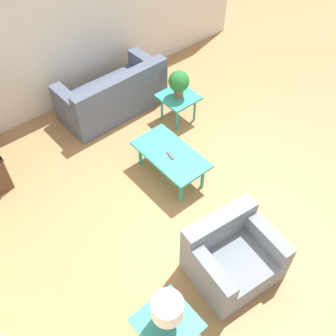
% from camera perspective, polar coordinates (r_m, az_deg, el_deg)
% --- Properties ---
extents(ground_plane, '(14.00, 14.00, 0.00)m').
position_cam_1_polar(ground_plane, '(5.65, 4.29, -3.59)').
color(ground_plane, '#A87A4C').
extents(wall_right, '(0.12, 7.20, 2.70)m').
position_cam_1_polar(wall_right, '(6.79, -14.05, 19.69)').
color(wall_right, silver).
rests_on(wall_right, ground_plane).
extents(sofa, '(0.88, 1.80, 0.83)m').
position_cam_1_polar(sofa, '(6.80, -7.87, 10.34)').
color(sofa, '#4C566B').
rests_on(sofa, ground_plane).
extents(armchair, '(0.95, 1.06, 0.77)m').
position_cam_1_polar(armchair, '(4.77, 9.18, -12.49)').
color(armchair, slate).
rests_on(armchair, ground_plane).
extents(coffee_table, '(1.13, 0.61, 0.46)m').
position_cam_1_polar(coffee_table, '(5.56, 0.38, 1.80)').
color(coffee_table, teal).
rests_on(coffee_table, ground_plane).
extents(side_table_plant, '(0.57, 0.57, 0.48)m').
position_cam_1_polar(side_table_plant, '(6.50, 1.53, 9.95)').
color(side_table_plant, teal).
rests_on(side_table_plant, ground_plane).
extents(side_table_lamp, '(0.57, 0.57, 0.48)m').
position_cam_1_polar(side_table_lamp, '(4.25, -0.10, -21.81)').
color(side_table_lamp, teal).
rests_on(side_table_lamp, ground_plane).
extents(potted_plant, '(0.34, 0.34, 0.45)m').
position_cam_1_polar(potted_plant, '(6.30, 1.59, 12.35)').
color(potted_plant, brown).
rests_on(potted_plant, side_table_plant).
extents(table_lamp, '(0.31, 0.31, 0.46)m').
position_cam_1_polar(table_lamp, '(3.91, -0.11, -19.91)').
color(table_lamp, '#333333').
rests_on(table_lamp, side_table_lamp).
extents(remote_control, '(0.16, 0.07, 0.02)m').
position_cam_1_polar(remote_control, '(5.48, 0.32, 1.86)').
color(remote_control, '#4C4C51').
rests_on(remote_control, coffee_table).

